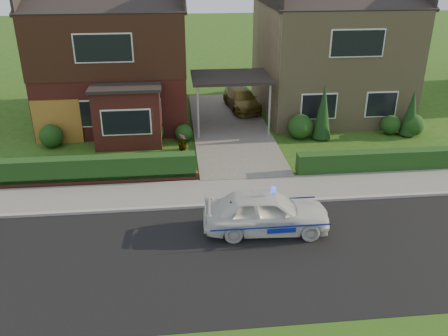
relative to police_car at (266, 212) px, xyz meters
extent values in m
plane|color=#214D14|center=(-0.02, -1.34, -0.69)|extent=(120.00, 120.00, 0.00)
cube|color=black|center=(-0.02, -1.34, -0.69)|extent=(60.00, 6.00, 0.02)
cube|color=#9E9993|center=(-0.02, 1.71, -0.63)|extent=(60.00, 0.16, 0.12)
cube|color=slate|center=(-0.02, 2.76, -0.64)|extent=(60.00, 2.00, 0.10)
cube|color=#666059|center=(-0.02, 9.66, -0.63)|extent=(3.80, 12.00, 0.12)
cube|color=maroon|center=(-5.82, 12.66, 2.21)|extent=(7.20, 8.00, 5.80)
cube|color=white|center=(-7.40, 8.64, 0.71)|extent=(1.80, 0.08, 1.30)
cube|color=white|center=(-4.24, 8.64, 0.71)|extent=(1.60, 0.08, 1.30)
cube|color=white|center=(-5.82, 8.64, 3.71)|extent=(2.60, 0.08, 1.30)
cube|color=black|center=(-5.82, 12.66, 3.66)|extent=(7.26, 8.06, 2.90)
cube|color=maroon|center=(-4.96, 7.96, 0.66)|extent=(3.00, 1.40, 2.70)
cube|color=black|center=(-4.96, 7.96, 2.08)|extent=(3.20, 1.60, 0.14)
cube|color=#99855D|center=(5.78, 12.66, 2.21)|extent=(7.20, 8.00, 5.80)
cube|color=white|center=(4.20, 8.64, 0.71)|extent=(1.80, 0.08, 1.30)
cube|color=white|center=(7.36, 8.64, 0.71)|extent=(1.60, 0.08, 1.30)
cube|color=white|center=(5.78, 8.64, 3.71)|extent=(2.60, 0.08, 1.30)
cube|color=black|center=(-0.02, 9.66, 2.01)|extent=(3.80, 3.00, 0.14)
cylinder|color=gray|center=(-1.72, 8.26, 0.66)|extent=(0.10, 0.10, 2.70)
cylinder|color=gray|center=(1.68, 8.26, 0.66)|extent=(0.10, 0.10, 2.70)
cube|color=brown|center=(-8.27, 8.62, 0.36)|extent=(2.20, 0.10, 2.10)
cube|color=maroon|center=(-5.82, 3.96, -0.51)|extent=(7.70, 0.25, 0.36)
cube|color=#123916|center=(-5.82, 4.11, -0.69)|extent=(7.50, 0.55, 0.90)
cube|color=#123916|center=(5.78, 4.01, -0.69)|extent=(7.50, 0.55, 0.80)
sphere|color=#123916|center=(-8.52, 8.16, -0.15)|extent=(1.08, 1.08, 1.08)
sphere|color=#123916|center=(-4.02, 7.96, -0.03)|extent=(1.32, 1.32, 1.32)
sphere|color=#123916|center=(-2.42, 8.26, -0.27)|extent=(0.84, 0.84, 0.84)
sphere|color=#123916|center=(3.18, 8.06, -0.09)|extent=(1.20, 1.20, 1.20)
sphere|color=#123916|center=(7.78, 8.16, -0.21)|extent=(0.96, 0.96, 0.96)
sphere|color=#123916|center=(8.78, 7.86, -0.15)|extent=(1.08, 1.08, 1.08)
cone|color=black|center=(4.18, 7.86, 0.61)|extent=(0.90, 0.90, 2.60)
cone|color=black|center=(8.58, 7.86, 0.41)|extent=(0.90, 0.90, 2.20)
imported|color=silver|center=(0.00, 0.00, 0.00)|extent=(1.87, 4.13, 1.38)
sphere|color=#193FF2|center=(0.20, 0.00, 0.77)|extent=(0.17, 0.17, 0.17)
cube|color=navy|center=(0.00, -0.82, -0.06)|extent=(3.72, 0.01, 0.05)
cube|color=navy|center=(0.00, 0.82, -0.06)|extent=(3.72, 0.01, 0.05)
ellipsoid|color=black|center=(-1.13, -0.10, 0.27)|extent=(0.22, 0.17, 0.21)
sphere|color=white|center=(-1.12, -0.16, 0.26)|extent=(0.11, 0.11, 0.11)
sphere|color=black|center=(-1.11, -0.12, 0.41)|extent=(0.13, 0.13, 0.13)
cone|color=black|center=(-1.16, -0.11, 0.48)|extent=(0.04, 0.04, 0.05)
cone|color=black|center=(-1.07, -0.11, 0.48)|extent=(0.04, 0.04, 0.05)
imported|color=brown|center=(0.98, 12.69, -0.03)|extent=(2.01, 3.92, 1.09)
imported|color=gray|center=(-7.98, 4.66, -0.33)|extent=(0.39, 0.28, 0.71)
imported|color=gray|center=(-8.54, 4.66, -0.29)|extent=(0.57, 0.55, 0.80)
imported|color=gray|center=(-2.52, 7.17, -0.32)|extent=(0.45, 0.45, 0.74)
camera|label=1|loc=(-2.73, -13.00, 7.64)|focal=38.00mm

